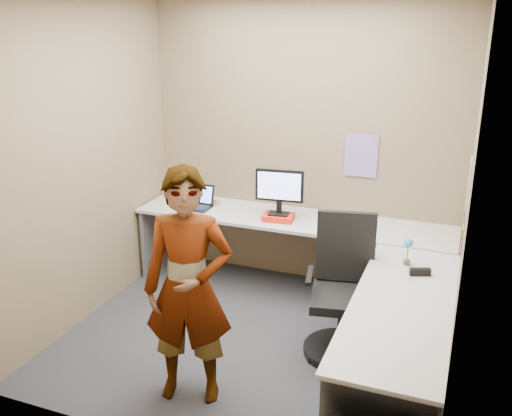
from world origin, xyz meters
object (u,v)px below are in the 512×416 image
at_px(monitor, 279,188).
at_px(desk, 320,264).
at_px(office_chair, 343,299).
at_px(person, 188,288).

bearing_deg(monitor, desk, -50.12).
relative_size(desk, office_chair, 2.76).
distance_m(monitor, person, 1.69).
relative_size(desk, monitor, 6.78).
xyz_separation_m(office_chair, person, (-0.84, -0.91, 0.37)).
distance_m(office_chair, person, 1.29).
bearing_deg(office_chair, desk, 122.66).
relative_size(office_chair, person, 0.66).
height_order(monitor, person, person).
height_order(monitor, office_chair, monitor).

